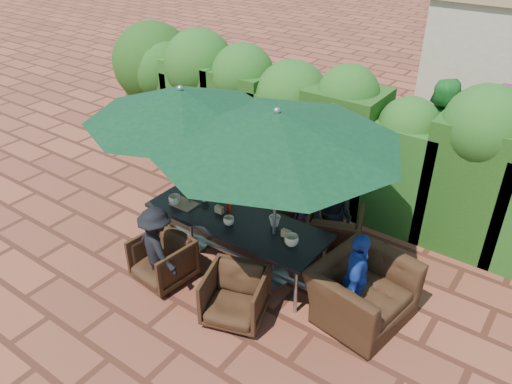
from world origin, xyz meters
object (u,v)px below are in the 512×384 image
Objects in this scene: chair_far_left at (237,195)px; chair_end_right at (363,284)px; chair_far_right at (334,229)px; dining_table at (236,223)px; chair_far_mid at (272,207)px; umbrella_left at (181,104)px; chair_near_right at (235,294)px; umbrella_right at (276,128)px; chair_near_left at (163,258)px.

chair_end_right is at bearing 136.98° from chair_far_left.
chair_end_right is (0.88, -0.95, 0.12)m from chair_far_right.
dining_table is 2.22× the size of chair_end_right.
chair_far_mid is at bearing 75.22° from chair_end_right.
chair_far_mid is 1.12× the size of chair_far_right.
chair_far_left is 0.80× the size of chair_far_mid.
chair_near_right is at bearing -28.81° from umbrella_left.
chair_far_right is 1.30m from chair_end_right.
chair_far_mid is at bearing 125.45° from umbrella_right.
chair_near_left is at bearing 162.10° from chair_near_right.
dining_table is 3.70× the size of chair_far_left.
chair_far_mid reaches higher than chair_far_left.
chair_end_right is (1.85, 0.08, -0.17)m from dining_table.
chair_near_right is (-0.35, -1.86, -0.02)m from chair_far_right.
umbrella_left is at bearing 110.96° from chair_near_left.
umbrella_right reaches higher than chair_far_mid.
umbrella_left is 2.17× the size of chair_end_right.
chair_end_right is at bearing 167.12° from chair_far_mid.
chair_far_mid is 1.88m from chair_near_right.
chair_near_right is (0.66, -1.76, -0.07)m from chair_far_mid.
chair_end_right is at bearing 2.50° from umbrella_right.
umbrella_right is at bearing 3.45° from umbrella_left.
chair_end_right is (1.23, 0.91, 0.14)m from chair_near_right.
chair_far_right is at bearing 56.98° from chair_near_left.
umbrella_left is 2.45m from chair_near_right.
chair_far_left is 1.74m from chair_far_right.
chair_near_left is 0.61× the size of chair_end_right.
umbrella_right is 4.26× the size of chair_near_left.
chair_near_left is at bearing 83.94° from chair_far_mid.
chair_near_right is at bearing 121.86° from chair_far_mid.
dining_table is at bearing 26.60° from chair_far_right.
chair_end_right is (1.25, 0.05, -1.71)m from umbrella_right.
dining_table is at bearing 103.91° from chair_far_left.
chair_far_left is 0.90× the size of chair_far_right.
chair_far_left is at bearing 102.36° from chair_near_left.
umbrella_left reaches higher than chair_far_right.
chair_far_mid is (-0.04, 0.92, -0.25)m from dining_table.
chair_near_right is at bearing -88.54° from umbrella_right.
chair_far_left is at bearing 79.84° from chair_end_right.
umbrella_right is (1.39, 0.08, 0.00)m from umbrella_left.
chair_far_right is 1.09× the size of chair_near_left.
umbrella_left is at bearing -175.48° from dining_table.
chair_end_right is (2.44, 0.92, 0.15)m from chair_near_left.
chair_near_left reaches higher than chair_far_left.
chair_far_mid is 0.75× the size of chair_end_right.
chair_end_right reaches higher than chair_far_right.
chair_near_left is at bearing 71.99° from chair_far_left.
chair_near_right reaches higher than chair_near_left.
chair_near_right is at bearing 59.43° from chair_far_right.
chair_far_mid is 1.85m from chair_near_left.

